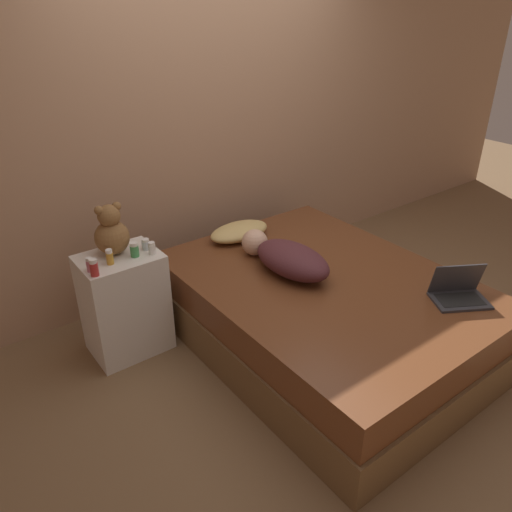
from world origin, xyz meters
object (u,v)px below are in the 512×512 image
at_px(person_lying, 287,257).
at_px(teddy_bear, 111,232).
at_px(laptop, 459,292).
at_px(bottle_green, 134,250).
at_px(bottle_amber, 110,257).
at_px(bottle_white, 152,248).
at_px(bottle_pink, 90,265).
at_px(pillow, 239,231).
at_px(bottle_red, 94,268).
at_px(bottle_clear, 146,244).

xyz_separation_m(person_lying, teddy_bear, (-0.95, 0.57, 0.24)).
distance_m(laptop, bottle_green, 2.00).
bearing_deg(bottle_amber, bottle_white, -7.12).
height_order(person_lying, bottle_green, bottle_green).
relative_size(laptop, bottle_amber, 4.00).
height_order(person_lying, bottle_pink, bottle_pink).
relative_size(pillow, bottle_red, 4.53).
distance_m(person_lying, bottle_red, 1.22).
xyz_separation_m(pillow, bottle_green, (-0.90, -0.14, 0.18)).
bearing_deg(bottle_white, bottle_pink, 177.50).
xyz_separation_m(person_lying, laptop, (0.60, -0.90, -0.05)).
distance_m(bottle_white, bottle_clear, 0.08).
bearing_deg(bottle_amber, bottle_red, -147.78).
relative_size(teddy_bear, bottle_green, 3.47).
bearing_deg(bottle_red, person_lying, -17.66).
relative_size(pillow, bottle_green, 5.06).
height_order(bottle_amber, bottle_green, same).
bearing_deg(bottle_pink, person_lying, -20.49).
distance_m(laptop, bottle_pink, 2.21).
relative_size(bottle_amber, bottle_pink, 1.07).
xyz_separation_m(bottle_white, bottle_clear, (-0.00, 0.08, -0.00)).
bearing_deg(person_lying, bottle_white, 146.58).
distance_m(laptop, bottle_clear, 1.96).
relative_size(bottle_amber, bottle_green, 1.01).
bearing_deg(person_lying, laptop, -61.25).
xyz_separation_m(person_lying, bottle_amber, (-1.02, 0.45, 0.14)).
bearing_deg(bottle_clear, person_lying, -33.15).
xyz_separation_m(pillow, bottle_clear, (-0.80, -0.09, 0.17)).
height_order(pillow, bottle_pink, bottle_pink).
bearing_deg(bottle_clear, bottle_amber, -168.80).
relative_size(laptop, bottle_clear, 5.46).
distance_m(bottle_white, bottle_amber, 0.27).
distance_m(bottle_amber, bottle_clear, 0.27).
height_order(person_lying, bottle_red, bottle_red).
xyz_separation_m(pillow, laptop, (0.56, -1.49, -0.01)).
bearing_deg(bottle_clear, laptop, -45.76).
relative_size(person_lying, bottle_white, 9.55).
relative_size(teddy_bear, bottle_clear, 4.69).
xyz_separation_m(pillow, bottle_white, (-0.79, -0.18, 0.17)).
height_order(teddy_bear, bottle_red, teddy_bear).
height_order(pillow, teddy_bear, teddy_bear).
distance_m(person_lying, teddy_bear, 1.13).
relative_size(teddy_bear, bottle_pink, 3.68).
xyz_separation_m(bottle_clear, bottle_pink, (-0.39, -0.07, 0.01)).
height_order(pillow, person_lying, person_lying).
xyz_separation_m(teddy_bear, bottle_red, (-0.20, -0.20, -0.09)).
bearing_deg(bottle_clear, bottle_green, -153.20).
bearing_deg(pillow, teddy_bear, -178.75).
relative_size(person_lying, bottle_green, 8.00).
xyz_separation_m(laptop, bottle_pink, (-1.75, 1.33, 0.18)).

